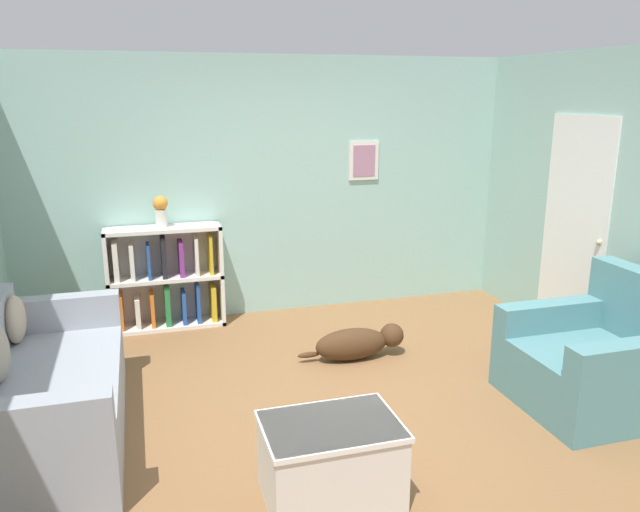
{
  "coord_description": "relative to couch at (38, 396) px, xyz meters",
  "views": [
    {
      "loc": [
        -1.27,
        -3.94,
        2.24
      ],
      "look_at": [
        0.0,
        0.4,
        1.05
      ],
      "focal_mm": 35.0,
      "sensor_mm": 36.0,
      "label": 1
    }
  ],
  "objects": [
    {
      "name": "couch",
      "position": [
        0.0,
        0.0,
        0.0
      ],
      "size": [
        0.92,
        1.91,
        0.85
      ],
      "color": "#9399A3",
      "rests_on": "ground_plane"
    },
    {
      "name": "bookshelf",
      "position": [
        0.92,
        1.93,
        0.16
      ],
      "size": [
        1.09,
        0.31,
        1.0
      ],
      "color": "silver",
      "rests_on": "ground_plane"
    },
    {
      "name": "ground_plane",
      "position": [
        2.0,
        -0.12,
        -0.32
      ],
      "size": [
        14.0,
        14.0,
        0.0
      ],
      "primitive_type": "plane",
      "color": "brown"
    },
    {
      "name": "vase",
      "position": [
        0.91,
        1.91,
        0.85
      ],
      "size": [
        0.14,
        0.14,
        0.3
      ],
      "color": "silver",
      "rests_on": "bookshelf"
    },
    {
      "name": "coffee_table",
      "position": [
        1.65,
        -1.11,
        -0.07
      ],
      "size": [
        0.77,
        0.54,
        0.47
      ],
      "color": "silver",
      "rests_on": "ground_plane"
    },
    {
      "name": "wall_back",
      "position": [
        2.0,
        2.13,
        0.98
      ],
      "size": [
        5.6,
        0.13,
        2.6
      ],
      "color": "#93BCB2",
      "rests_on": "ground_plane"
    },
    {
      "name": "dog",
      "position": [
        2.45,
        0.66,
        -0.18
      ],
      "size": [
        0.95,
        0.25,
        0.28
      ],
      "color": "#472D19",
      "rests_on": "ground_plane"
    },
    {
      "name": "recliner_chair",
      "position": [
        3.88,
        -0.58,
        0.01
      ],
      "size": [
        1.04,
        1.02,
        0.97
      ],
      "color": "slate",
      "rests_on": "ground_plane"
    }
  ]
}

